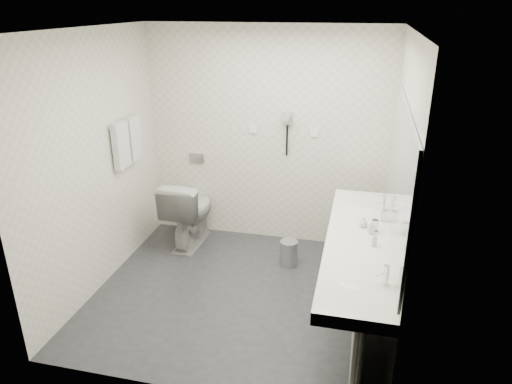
# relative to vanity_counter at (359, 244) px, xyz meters

# --- Properties ---
(floor) EXTENTS (2.80, 2.80, 0.00)m
(floor) POSITION_rel_vanity_counter_xyz_m (-1.12, 0.20, -0.80)
(floor) COLOR #2A2B30
(floor) RESTS_ON ground
(ceiling) EXTENTS (2.80, 2.80, 0.00)m
(ceiling) POSITION_rel_vanity_counter_xyz_m (-1.12, 0.20, 1.70)
(ceiling) COLOR white
(ceiling) RESTS_ON wall_back
(wall_back) EXTENTS (2.80, 0.00, 2.80)m
(wall_back) POSITION_rel_vanity_counter_xyz_m (-1.12, 1.50, 0.45)
(wall_back) COLOR silver
(wall_back) RESTS_ON floor
(wall_front) EXTENTS (2.80, 0.00, 2.80)m
(wall_front) POSITION_rel_vanity_counter_xyz_m (-1.12, -1.10, 0.45)
(wall_front) COLOR silver
(wall_front) RESTS_ON floor
(wall_left) EXTENTS (0.00, 2.60, 2.60)m
(wall_left) POSITION_rel_vanity_counter_xyz_m (-2.52, 0.20, 0.45)
(wall_left) COLOR silver
(wall_left) RESTS_ON floor
(wall_right) EXTENTS (0.00, 2.60, 2.60)m
(wall_right) POSITION_rel_vanity_counter_xyz_m (0.27, 0.20, 0.45)
(wall_right) COLOR silver
(wall_right) RESTS_ON floor
(vanity_counter) EXTENTS (0.55, 2.20, 0.10)m
(vanity_counter) POSITION_rel_vanity_counter_xyz_m (0.00, 0.00, 0.00)
(vanity_counter) COLOR white
(vanity_counter) RESTS_ON floor
(vanity_panel) EXTENTS (0.03, 2.15, 0.75)m
(vanity_panel) POSITION_rel_vanity_counter_xyz_m (0.02, 0.00, -0.42)
(vanity_panel) COLOR #9B9992
(vanity_panel) RESTS_ON floor
(vanity_post_near) EXTENTS (0.06, 0.06, 0.75)m
(vanity_post_near) POSITION_rel_vanity_counter_xyz_m (0.05, -1.04, -0.42)
(vanity_post_near) COLOR silver
(vanity_post_near) RESTS_ON floor
(vanity_post_far) EXTENTS (0.06, 0.06, 0.75)m
(vanity_post_far) POSITION_rel_vanity_counter_xyz_m (0.05, 1.04, -0.42)
(vanity_post_far) COLOR silver
(vanity_post_far) RESTS_ON floor
(mirror) EXTENTS (0.02, 2.20, 1.05)m
(mirror) POSITION_rel_vanity_counter_xyz_m (0.26, 0.00, 0.65)
(mirror) COLOR #B2BCC6
(mirror) RESTS_ON wall_right
(basin_near) EXTENTS (0.40, 0.31, 0.05)m
(basin_near) POSITION_rel_vanity_counter_xyz_m (0.00, -0.65, 0.04)
(basin_near) COLOR white
(basin_near) RESTS_ON vanity_counter
(basin_far) EXTENTS (0.40, 0.31, 0.05)m
(basin_far) POSITION_rel_vanity_counter_xyz_m (0.00, 0.65, 0.04)
(basin_far) COLOR white
(basin_far) RESTS_ON vanity_counter
(faucet_near) EXTENTS (0.04, 0.04, 0.15)m
(faucet_near) POSITION_rel_vanity_counter_xyz_m (0.19, -0.65, 0.12)
(faucet_near) COLOR silver
(faucet_near) RESTS_ON vanity_counter
(faucet_far) EXTENTS (0.04, 0.04, 0.15)m
(faucet_far) POSITION_rel_vanity_counter_xyz_m (0.19, 0.65, 0.12)
(faucet_far) COLOR silver
(faucet_far) RESTS_ON vanity_counter
(soap_bottle_a) EXTENTS (0.07, 0.07, 0.11)m
(soap_bottle_a) POSITION_rel_vanity_counter_xyz_m (0.09, 0.13, 0.11)
(soap_bottle_a) COLOR beige
(soap_bottle_a) RESTS_ON vanity_counter
(soap_bottle_b) EXTENTS (0.10, 0.10, 0.09)m
(soap_bottle_b) POSITION_rel_vanity_counter_xyz_m (0.03, 0.25, 0.10)
(soap_bottle_b) COLOR beige
(soap_bottle_b) RESTS_ON vanity_counter
(soap_bottle_c) EXTENTS (0.06, 0.06, 0.12)m
(soap_bottle_c) POSITION_rel_vanity_counter_xyz_m (0.12, -0.09, 0.11)
(soap_bottle_c) COLOR beige
(soap_bottle_c) RESTS_ON vanity_counter
(glass_left) EXTENTS (0.07, 0.07, 0.11)m
(glass_left) POSITION_rel_vanity_counter_xyz_m (0.12, 0.19, 0.10)
(glass_left) COLOR silver
(glass_left) RESTS_ON vanity_counter
(glass_right) EXTENTS (0.07, 0.07, 0.10)m
(glass_right) POSITION_rel_vanity_counter_xyz_m (0.21, 0.42, 0.10)
(glass_right) COLOR silver
(glass_right) RESTS_ON vanity_counter
(toilet) EXTENTS (0.48, 0.82, 0.82)m
(toilet) POSITION_rel_vanity_counter_xyz_m (-1.96, 1.11, -0.39)
(toilet) COLOR white
(toilet) RESTS_ON floor
(flush_plate) EXTENTS (0.18, 0.02, 0.12)m
(flush_plate) POSITION_rel_vanity_counter_xyz_m (-1.98, 1.49, 0.15)
(flush_plate) COLOR #B2B5BA
(flush_plate) RESTS_ON wall_back
(pedal_bin) EXTENTS (0.26, 0.26, 0.27)m
(pedal_bin) POSITION_rel_vanity_counter_xyz_m (-0.73, 0.87, -0.66)
(pedal_bin) COLOR #B2B5BA
(pedal_bin) RESTS_ON floor
(bin_lid) EXTENTS (0.20, 0.20, 0.02)m
(bin_lid) POSITION_rel_vanity_counter_xyz_m (-0.73, 0.87, -0.52)
(bin_lid) COLOR #B2B5BA
(bin_lid) RESTS_ON pedal_bin
(towel_rail) EXTENTS (0.02, 0.62, 0.02)m
(towel_rail) POSITION_rel_vanity_counter_xyz_m (-2.47, 0.75, 0.75)
(towel_rail) COLOR silver
(towel_rail) RESTS_ON wall_left
(towel_near) EXTENTS (0.07, 0.24, 0.48)m
(towel_near) POSITION_rel_vanity_counter_xyz_m (-2.46, 0.61, 0.53)
(towel_near) COLOR silver
(towel_near) RESTS_ON towel_rail
(towel_far) EXTENTS (0.07, 0.24, 0.48)m
(towel_far) POSITION_rel_vanity_counter_xyz_m (-2.46, 0.89, 0.53)
(towel_far) COLOR silver
(towel_far) RESTS_ON towel_rail
(dryer_cradle) EXTENTS (0.10, 0.04, 0.14)m
(dryer_cradle) POSITION_rel_vanity_counter_xyz_m (-0.88, 1.47, 0.70)
(dryer_cradle) COLOR #9A9A9F
(dryer_cradle) RESTS_ON wall_back
(dryer_barrel) EXTENTS (0.08, 0.14, 0.08)m
(dryer_barrel) POSITION_rel_vanity_counter_xyz_m (-0.88, 1.40, 0.73)
(dryer_barrel) COLOR #9A9A9F
(dryer_barrel) RESTS_ON dryer_cradle
(dryer_cord) EXTENTS (0.02, 0.02, 0.35)m
(dryer_cord) POSITION_rel_vanity_counter_xyz_m (-0.88, 1.46, 0.45)
(dryer_cord) COLOR black
(dryer_cord) RESTS_ON dryer_cradle
(switch_plate_a) EXTENTS (0.09, 0.02, 0.09)m
(switch_plate_a) POSITION_rel_vanity_counter_xyz_m (-1.27, 1.49, 0.55)
(switch_plate_a) COLOR white
(switch_plate_a) RESTS_ON wall_back
(switch_plate_b) EXTENTS (0.09, 0.02, 0.09)m
(switch_plate_b) POSITION_rel_vanity_counter_xyz_m (-0.57, 1.49, 0.55)
(switch_plate_b) COLOR white
(switch_plate_b) RESTS_ON wall_back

